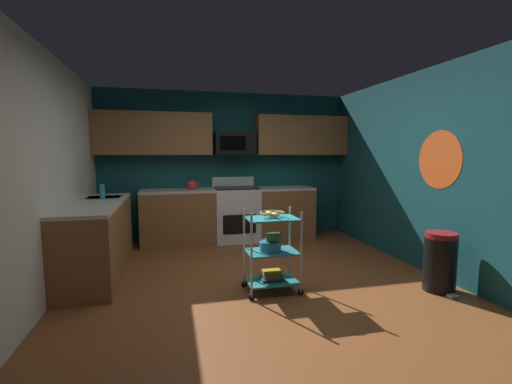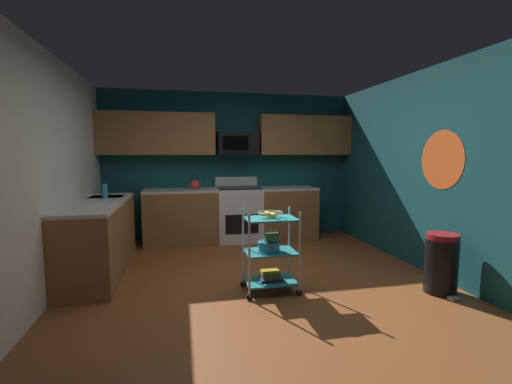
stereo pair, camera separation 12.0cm
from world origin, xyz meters
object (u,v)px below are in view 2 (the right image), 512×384
Objects in this scene: oven_range at (239,213)px; dish_soap_bottle at (105,191)px; fruit_bowl at (271,214)px; trash_can at (441,263)px; microwave at (238,143)px; book_stack at (270,275)px; kettle at (195,185)px; mixing_bowl_small at (272,237)px; mixing_bowl_large at (269,246)px; rolling_cart at (270,252)px.

dish_soap_bottle is (-1.99, -1.00, 0.54)m from oven_range.
trash_can is (1.82, -0.42, -0.55)m from fruit_bowl.
microwave reaches higher than trash_can.
book_stack is 2.60m from kettle.
mixing_bowl_small is 0.69× the size of kettle.
microwave is 1.06× the size of trash_can.
trash_can is (1.84, -0.42, -0.19)m from mixing_bowl_large.
kettle is 1.32× the size of dish_soap_bottle.
mixing_bowl_large is 2.51m from kettle.
rolling_cart is 3.47× the size of kettle.
fruit_bowl is 1.49× the size of mixing_bowl_small.
microwave is at bearing 89.19° from fruit_bowl.
oven_range is 0.91m from kettle.
mixing_bowl_large is at bearing -35.25° from dish_soap_bottle.
oven_range reaches higher than book_stack.
rolling_cart is at bearing -90.86° from oven_range.
dish_soap_bottle is 0.30× the size of trash_can.
microwave is at bearing 89.54° from mixing_bowl_small.
trash_can is (1.79, -2.78, -0.15)m from oven_range.
trash_can is at bearing -47.58° from kettle.
microwave is 2.37m from dish_soap_bottle.
book_stack is 1.26× the size of dish_soap_bottle.
rolling_cart is 2.53m from kettle.
dish_soap_bottle is at bearing 154.71° from trash_can.
trash_can is (3.78, -1.78, -0.69)m from dish_soap_bottle.
kettle is at bearing -171.76° from microwave.
dish_soap_bottle is at bearing 145.00° from book_stack.
microwave is 2.79× the size of book_stack.
microwave reaches higher than dish_soap_bottle.
mixing_bowl_small is 0.28× the size of trash_can.
mixing_bowl_small is 2.50m from kettle.
oven_range reaches higher than mixing_bowl_large.
mixing_bowl_large is (-0.05, -2.47, -1.18)m from microwave.
mixing_bowl_small is at bearing -18.70° from fruit_bowl.
mixing_bowl_large is at bearing 180.00° from book_stack.
book_stack is at bearing -35.00° from dish_soap_bottle.
oven_range is 2.37m from mixing_bowl_small.
rolling_cart is at bearing -75.96° from fruit_bowl.
microwave is at bearing 8.24° from kettle.
rolling_cart is (-0.04, -2.36, -0.03)m from oven_range.
mixing_bowl_large is 0.10m from mixing_bowl_small.
mixing_bowl_large is (-0.05, -2.36, 0.04)m from oven_range.
kettle reaches higher than oven_range.
oven_range is 2.38m from book_stack.
oven_range is 1.57× the size of microwave.
rolling_cart is at bearing -75.96° from book_stack.
mixing_bowl_small is (0.02, -0.01, 0.17)m from rolling_cart.
book_stack is (-0.04, -2.36, -0.30)m from oven_range.
microwave reaches higher than rolling_cart.
dish_soap_bottle reaches higher than trash_can.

